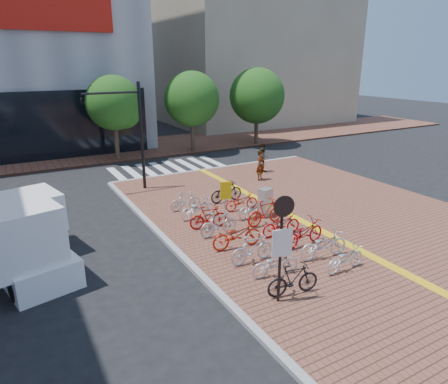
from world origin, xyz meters
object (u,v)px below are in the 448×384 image
bike_4 (219,224)px  bike_8 (345,258)px  bike_2 (252,249)px  yellow_sign (225,194)px  box_truck (24,236)px  bike_5 (208,217)px  bike_0 (293,279)px  bike_12 (266,212)px  bike_1 (275,264)px  bike_6 (197,208)px  bike_13 (254,207)px  bike_14 (241,201)px  utility_box (265,202)px  bike_11 (281,224)px  bike_10 (304,233)px  notice_sign (282,237)px  bike_7 (185,201)px  traffic_light_pole (115,118)px  bike_9 (323,245)px  pedestrian_a (261,165)px  bike_3 (237,235)px  bike_15 (226,192)px  pedestrian_b (263,158)px

bike_4 → bike_8: bearing=-155.3°
bike_2 → yellow_sign: bearing=-16.9°
bike_4 → box_truck: bearing=80.4°
bike_5 → box_truck: (-6.98, 0.01, 0.66)m
bike_8 → yellow_sign: yellow_sign is taller
bike_0 → bike_12: (2.45, 4.94, 0.06)m
bike_1 → bike_6: size_ratio=0.95×
bike_13 → bike_14: bike_13 is taller
bike_4 → utility_box: bearing=-75.9°
box_truck → bike_11: bearing=-12.8°
bike_2 → bike_8: bike_2 is taller
bike_10 → yellow_sign: 3.94m
notice_sign → bike_12: bearing=58.9°
bike_7 → box_truck: size_ratio=0.30×
bike_2 → bike_14: bearing=-28.9°
bike_8 → bike_10: bearing=-4.6°
bike_14 → bike_10: bearing=-175.1°
bike_5 → traffic_light_pole: traffic_light_pole is taller
bike_6 → bike_11: 4.01m
bike_0 → bike_5: 5.81m
bike_11 → yellow_sign: bearing=29.8°
bike_12 → notice_sign: (-3.05, -5.06, 1.53)m
bike_10 → yellow_sign: yellow_sign is taller
bike_9 → bike_4: bearing=38.9°
pedestrian_a → bike_4: bearing=-168.9°
bike_13 → bike_9: bearing=172.1°
bike_13 → yellow_sign: bearing=75.0°
bike_9 → pedestrian_a: bearing=-16.0°
bike_3 → bike_4: bearing=7.6°
bike_1 → bike_2: size_ratio=0.95×
bike_12 → bike_15: bike_12 is taller
bike_11 → bike_4: bearing=63.4°
utility_box → pedestrian_a: bearing=57.7°
bike_6 → notice_sign: (-0.82, -7.23, 1.63)m
pedestrian_b → bike_4: bearing=-122.7°
bike_13 → traffic_light_pole: traffic_light_pole is taller
bike_1 → bike_12: 4.38m
bike_8 → bike_12: bearing=-2.7°
pedestrian_a → bike_15: bearing=-180.0°
pedestrian_a → bike_5: bearing=-173.6°
bike_12 → pedestrian_a: pedestrian_a is taller
bike_3 → bike_8: 4.01m
bike_0 → bike_11: bike_0 is taller
bike_5 → bike_12: size_ratio=0.87×
bike_1 → notice_sign: bearing=156.6°
bike_12 → notice_sign: 6.10m
bike_11 → notice_sign: 5.12m
bike_11 → bike_13: 2.20m
bike_0 → box_truck: bearing=59.6°
utility_box → bike_15: bearing=102.7°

